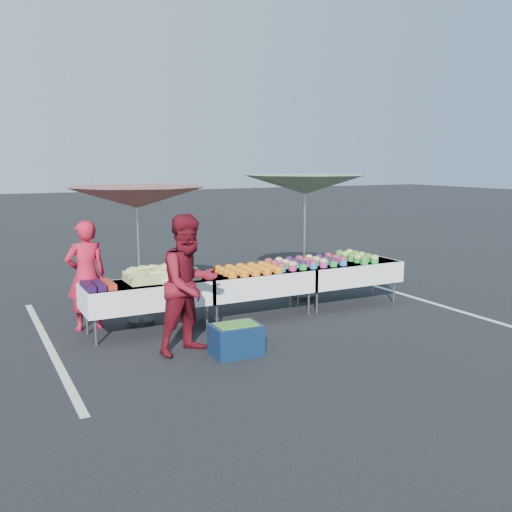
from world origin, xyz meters
name	(u,v)px	position (x,y,z in m)	size (l,w,h in m)	color
ground	(256,317)	(0.00, 0.00, 0.00)	(80.00, 80.00, 0.00)	black
stripe_left	(49,346)	(-3.20, 0.00, 0.00)	(0.10, 5.00, 0.00)	silver
stripe_right	(407,295)	(3.20, 0.00, 0.00)	(0.10, 5.00, 0.00)	silver
table_left	(147,293)	(-1.80, 0.00, 0.58)	(1.86, 0.81, 0.75)	white
table_center	(256,282)	(0.00, 0.00, 0.58)	(1.86, 0.81, 0.75)	white
table_right	(347,272)	(1.80, 0.00, 0.58)	(1.86, 0.81, 0.75)	white
berry_punnets	(98,285)	(-2.51, -0.06, 0.79)	(0.40, 0.54, 0.08)	black
corn_pile	(161,274)	(-1.56, 0.04, 0.84)	(1.16, 0.57, 0.26)	#B2C364
plastic_bags	(173,282)	(-1.50, -0.30, 0.78)	(0.30, 0.25, 0.05)	white
carrot_bowls	(248,269)	(-0.15, -0.01, 0.80)	(0.95, 0.69, 0.11)	orange
potato_cups	(306,262)	(0.95, 0.00, 0.83)	(1.34, 0.58, 0.16)	#2A79C4
bean_baskets	(357,256)	(2.06, 0.08, 0.82)	(0.36, 0.86, 0.15)	green
vendor	(86,275)	(-2.55, 0.55, 0.82)	(0.60, 0.39, 1.65)	red
customer	(190,284)	(-1.57, -1.14, 0.91)	(0.89, 0.69, 1.83)	maroon
umbrella_left	(137,198)	(-1.78, 0.46, 1.94)	(2.37, 2.37, 2.14)	black
umbrella_right	(305,186)	(1.35, 0.68, 2.07)	(2.89, 2.89, 2.28)	black
storage_bin	(236,339)	(-1.08, -1.50, 0.21)	(0.64, 0.47, 0.41)	#0C1F3E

